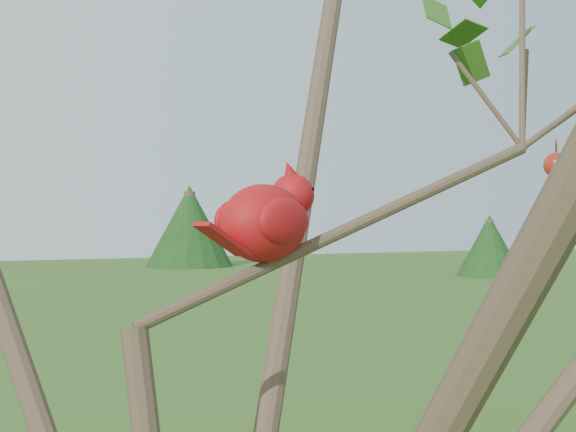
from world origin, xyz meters
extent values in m
sphere|color=#A22216|center=(0.61, 0.04, 2.18)|extent=(0.04, 0.04, 0.04)
sphere|color=#A22216|center=(0.66, 0.06, 2.16)|extent=(0.04, 0.04, 0.04)
ellipsoid|color=red|center=(0.13, 0.09, 2.08)|extent=(0.16, 0.15, 0.11)
sphere|color=red|center=(0.18, 0.11, 2.12)|extent=(0.08, 0.08, 0.06)
cone|color=red|center=(0.18, 0.11, 2.15)|extent=(0.05, 0.05, 0.05)
cone|color=#D85914|center=(0.21, 0.12, 2.12)|extent=(0.03, 0.03, 0.02)
ellipsoid|color=black|center=(0.20, 0.12, 2.12)|extent=(0.03, 0.04, 0.03)
cube|color=red|center=(0.05, 0.05, 2.06)|extent=(0.09, 0.06, 0.05)
ellipsoid|color=red|center=(0.10, 0.12, 2.09)|extent=(0.10, 0.06, 0.06)
ellipsoid|color=red|center=(0.14, 0.05, 2.09)|extent=(0.10, 0.06, 0.06)
cylinder|color=#3D2A20|center=(10.81, 31.91, 1.61)|extent=(0.48, 0.48, 3.22)
cone|color=#163713|center=(10.81, 31.91, 1.74)|extent=(3.76, 3.76, 3.49)
cylinder|color=#3D2A20|center=(18.60, 21.73, 1.01)|extent=(0.30, 0.30, 2.02)
cone|color=#163713|center=(18.60, 21.73, 1.10)|extent=(2.36, 2.36, 2.19)
camera|label=1|loc=(-0.32, -0.91, 2.09)|focal=50.00mm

